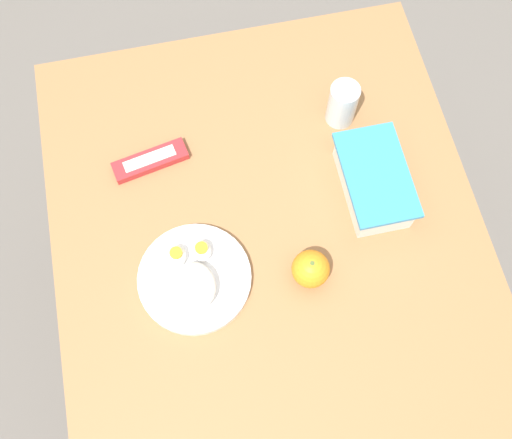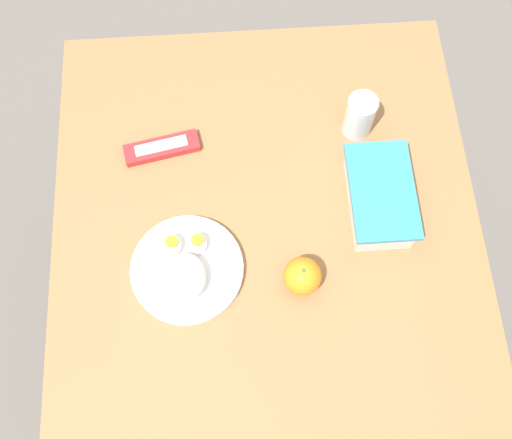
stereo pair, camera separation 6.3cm
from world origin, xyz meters
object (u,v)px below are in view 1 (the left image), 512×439
Objects in this scene: orange_fruit at (311,269)px; candy_bar at (150,161)px; rice_plate at (194,278)px; drinking_glass at (342,104)px; food_container at (373,183)px.

orange_fruit reaches higher than candy_bar.
rice_plate is 2.11× the size of drinking_glass.
rice_plate is (-0.03, -0.22, -0.02)m from orange_fruit.
drinking_glass is (-0.33, 0.15, 0.02)m from orange_fruit.
candy_bar is (-0.31, -0.27, -0.03)m from orange_fruit.
orange_fruit is 0.37m from drinking_glass.
orange_fruit is 0.41m from candy_bar.
food_container is at bearing 70.20° from candy_bar.
rice_plate is at bearing -98.60° from orange_fruit.
rice_plate is at bearing -73.22° from food_container.
rice_plate is (0.12, -0.39, -0.02)m from food_container.
food_container is at bearing 131.90° from orange_fruit.
candy_bar is at bearing -109.80° from food_container.
food_container is 2.02× the size of drinking_glass.
candy_bar is at bearing -86.63° from drinking_glass.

